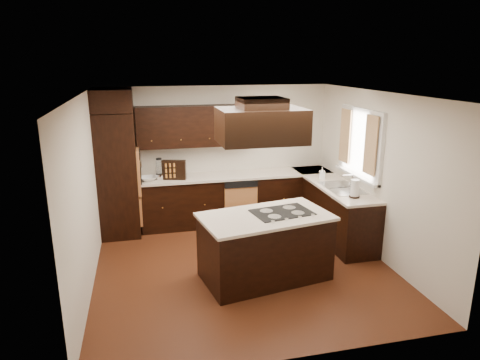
# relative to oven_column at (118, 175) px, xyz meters

# --- Properties ---
(floor) EXTENTS (4.20, 4.20, 0.02)m
(floor) POSITION_rel_oven_column_xyz_m (1.78, -1.71, -1.07)
(floor) COLOR #5F2C15
(floor) RESTS_ON ground
(ceiling) EXTENTS (4.20, 4.20, 0.02)m
(ceiling) POSITION_rel_oven_column_xyz_m (1.78, -1.71, 1.45)
(ceiling) COLOR white
(ceiling) RESTS_ON ground
(wall_back) EXTENTS (4.20, 0.02, 2.50)m
(wall_back) POSITION_rel_oven_column_xyz_m (1.78, 0.40, 0.19)
(wall_back) COLOR beige
(wall_back) RESTS_ON ground
(wall_front) EXTENTS (4.20, 0.02, 2.50)m
(wall_front) POSITION_rel_oven_column_xyz_m (1.78, -3.81, 0.19)
(wall_front) COLOR beige
(wall_front) RESTS_ON ground
(wall_left) EXTENTS (0.02, 4.20, 2.50)m
(wall_left) POSITION_rel_oven_column_xyz_m (-0.33, -1.71, 0.19)
(wall_left) COLOR beige
(wall_left) RESTS_ON ground
(wall_right) EXTENTS (0.02, 4.20, 2.50)m
(wall_right) POSITION_rel_oven_column_xyz_m (3.88, -1.71, 0.19)
(wall_right) COLOR beige
(wall_right) RESTS_ON ground
(oven_column) EXTENTS (0.65, 0.75, 2.12)m
(oven_column) POSITION_rel_oven_column_xyz_m (0.00, 0.00, 0.00)
(oven_column) COLOR black
(oven_column) RESTS_ON floor
(wall_oven_face) EXTENTS (0.05, 0.62, 0.78)m
(wall_oven_face) POSITION_rel_oven_column_xyz_m (0.35, 0.00, 0.06)
(wall_oven_face) COLOR #C77D43
(wall_oven_face) RESTS_ON oven_column
(base_cabinets_back) EXTENTS (2.93, 0.60, 0.88)m
(base_cabinets_back) POSITION_rel_oven_column_xyz_m (1.81, 0.09, -0.62)
(base_cabinets_back) COLOR black
(base_cabinets_back) RESTS_ON floor
(base_cabinets_right) EXTENTS (0.60, 2.40, 0.88)m
(base_cabinets_right) POSITION_rel_oven_column_xyz_m (3.58, -0.80, -0.62)
(base_cabinets_right) COLOR black
(base_cabinets_right) RESTS_ON floor
(countertop_back) EXTENTS (2.93, 0.63, 0.04)m
(countertop_back) POSITION_rel_oven_column_xyz_m (1.81, 0.08, -0.16)
(countertop_back) COLOR beige
(countertop_back) RESTS_ON base_cabinets_back
(countertop_right) EXTENTS (0.63, 2.40, 0.04)m
(countertop_right) POSITION_rel_oven_column_xyz_m (3.56, -0.80, -0.16)
(countertop_right) COLOR beige
(countertop_right) RESTS_ON base_cabinets_right
(upper_cabinets) EXTENTS (2.00, 0.34, 0.72)m
(upper_cabinets) POSITION_rel_oven_column_xyz_m (1.34, 0.23, 0.75)
(upper_cabinets) COLOR black
(upper_cabinets) RESTS_ON wall_back
(dishwasher_front) EXTENTS (0.60, 0.05, 0.72)m
(dishwasher_front) POSITION_rel_oven_column_xyz_m (2.10, -0.20, -0.66)
(dishwasher_front) COLOR #C77D43
(dishwasher_front) RESTS_ON floor
(window_frame) EXTENTS (0.06, 1.32, 1.12)m
(window_frame) POSITION_rel_oven_column_xyz_m (3.85, -1.16, 0.59)
(window_frame) COLOR silver
(window_frame) RESTS_ON wall_right
(window_pane) EXTENTS (0.00, 1.20, 1.00)m
(window_pane) POSITION_rel_oven_column_xyz_m (3.87, -1.16, 0.59)
(window_pane) COLOR white
(window_pane) RESTS_ON wall_right
(curtain_left) EXTENTS (0.02, 0.34, 0.90)m
(curtain_left) POSITION_rel_oven_column_xyz_m (3.79, -1.57, 0.64)
(curtain_left) COLOR beige
(curtain_left) RESTS_ON wall_right
(curtain_right) EXTENTS (0.02, 0.34, 0.90)m
(curtain_right) POSITION_rel_oven_column_xyz_m (3.79, -0.74, 0.64)
(curtain_right) COLOR beige
(curtain_right) RESTS_ON wall_right
(sink_rim) EXTENTS (0.52, 0.84, 0.01)m
(sink_rim) POSITION_rel_oven_column_xyz_m (3.58, -1.16, -0.14)
(sink_rim) COLOR silver
(sink_rim) RESTS_ON countertop_right
(island) EXTENTS (1.81, 1.20, 0.88)m
(island) POSITION_rel_oven_column_xyz_m (2.00, -2.10, -0.62)
(island) COLOR black
(island) RESTS_ON floor
(island_top) EXTENTS (1.88, 1.27, 0.04)m
(island_top) POSITION_rel_oven_column_xyz_m (2.00, -2.10, -0.16)
(island_top) COLOR beige
(island_top) RESTS_ON island
(cooktop) EXTENTS (0.87, 0.66, 0.01)m
(cooktop) POSITION_rel_oven_column_xyz_m (2.25, -2.05, -0.13)
(cooktop) COLOR black
(cooktop) RESTS_ON island_top
(range_hood) EXTENTS (1.05, 0.72, 0.42)m
(range_hood) POSITION_rel_oven_column_xyz_m (1.88, -2.25, 1.10)
(range_hood) COLOR black
(range_hood) RESTS_ON ceiling
(hood_duct) EXTENTS (0.55, 0.50, 0.13)m
(hood_duct) POSITION_rel_oven_column_xyz_m (1.88, -2.25, 1.38)
(hood_duct) COLOR black
(hood_duct) RESTS_ON ceiling
(blender_base) EXTENTS (0.15, 0.15, 0.10)m
(blender_base) POSITION_rel_oven_column_xyz_m (0.70, 0.04, -0.09)
(blender_base) COLOR silver
(blender_base) RESTS_ON countertop_back
(blender_pitcher) EXTENTS (0.13, 0.13, 0.26)m
(blender_pitcher) POSITION_rel_oven_column_xyz_m (0.70, 0.04, 0.09)
(blender_pitcher) COLOR silver
(blender_pitcher) RESTS_ON blender_base
(spice_rack) EXTENTS (0.42, 0.21, 0.34)m
(spice_rack) POSITION_rel_oven_column_xyz_m (0.95, -0.00, 0.03)
(spice_rack) COLOR black
(spice_rack) RESTS_ON countertop_back
(mixing_bowl) EXTENTS (0.33, 0.33, 0.07)m
(mixing_bowl) POSITION_rel_oven_column_xyz_m (0.51, 0.01, -0.10)
(mixing_bowl) COLOR silver
(mixing_bowl) RESTS_ON countertop_back
(soap_bottle) EXTENTS (0.12, 0.12, 0.21)m
(soap_bottle) POSITION_rel_oven_column_xyz_m (3.48, -0.56, -0.03)
(soap_bottle) COLOR silver
(soap_bottle) RESTS_ON countertop_right
(paper_towel) EXTENTS (0.16, 0.16, 0.28)m
(paper_towel) POSITION_rel_oven_column_xyz_m (3.53, -1.66, -0.00)
(paper_towel) COLOR silver
(paper_towel) RESTS_ON countertop_right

